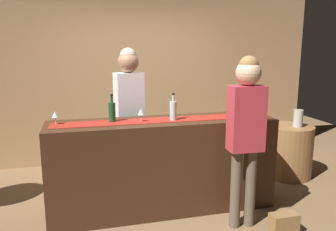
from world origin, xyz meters
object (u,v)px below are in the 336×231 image
(wine_glass_mid_counter, at_px, (141,112))
(bartender, at_px, (129,103))
(wine_bottle_green, at_px, (112,112))
(customer_sipping, at_px, (246,123))
(wine_bottle_clear, at_px, (173,110))
(wine_glass_near_customer, at_px, (55,115))
(vase_on_side_table, at_px, (298,118))
(handbag, at_px, (284,224))
(round_side_table, at_px, (288,151))

(wine_glass_mid_counter, bearing_deg, bartender, 93.82)
(wine_glass_mid_counter, bearing_deg, wine_bottle_green, 166.17)
(wine_bottle_green, xyz_separation_m, customer_sipping, (1.25, -0.63, -0.06))
(wine_bottle_clear, distance_m, bartender, 0.74)
(wine_glass_mid_counter, relative_size, bartender, 0.08)
(wine_bottle_green, bearing_deg, wine_glass_mid_counter, -13.83)
(wine_bottle_green, bearing_deg, bartender, 64.21)
(wine_bottle_clear, relative_size, wine_glass_near_customer, 2.10)
(wine_bottle_green, height_order, wine_bottle_clear, same)
(wine_glass_near_customer, distance_m, bartender, 0.99)
(vase_on_side_table, bearing_deg, wine_bottle_green, -170.57)
(vase_on_side_table, bearing_deg, handbag, -127.81)
(wine_glass_near_customer, height_order, handbag, wine_glass_near_customer)
(bartender, height_order, vase_on_side_table, bartender)
(vase_on_side_table, distance_m, handbag, 1.84)
(handbag, bearing_deg, round_side_table, 55.70)
(bartender, xyz_separation_m, handbag, (1.32, -1.43, -1.04))
(bartender, xyz_separation_m, round_side_table, (2.27, -0.03, -0.78))
(wine_bottle_clear, xyz_separation_m, bartender, (-0.39, 0.62, -0.01))
(wine_bottle_green, height_order, wine_glass_mid_counter, wine_bottle_green)
(wine_glass_near_customer, xyz_separation_m, bartender, (0.84, 0.52, 0.00))
(bartender, bearing_deg, wine_bottle_green, 53.18)
(wine_glass_near_customer, distance_m, customer_sipping, 1.94)
(wine_glass_near_customer, bearing_deg, wine_bottle_clear, -4.58)
(vase_on_side_table, bearing_deg, wine_glass_near_customer, -172.50)
(customer_sipping, bearing_deg, wine_glass_mid_counter, 152.42)
(bartender, bearing_deg, round_side_table, 168.28)
(wine_bottle_green, relative_size, wine_glass_near_customer, 2.10)
(round_side_table, bearing_deg, wine_bottle_clear, -162.45)
(wine_bottle_green, distance_m, bartender, 0.59)
(wine_bottle_green, distance_m, round_side_table, 2.70)
(wine_bottle_green, bearing_deg, handbag, -29.60)
(wine_bottle_clear, height_order, wine_glass_near_customer, wine_bottle_clear)
(wine_bottle_green, distance_m, wine_glass_near_customer, 0.58)
(wine_glass_near_customer, distance_m, handbag, 2.56)
(wine_bottle_green, height_order, bartender, bartender)
(wine_bottle_clear, relative_size, bartender, 0.17)
(vase_on_side_table, height_order, handbag, vase_on_side_table)
(wine_bottle_clear, height_order, round_side_table, wine_bottle_clear)
(wine_bottle_green, xyz_separation_m, round_side_table, (2.53, 0.51, -0.79))
(wine_glass_mid_counter, distance_m, bartender, 0.61)
(wine_bottle_green, distance_m, vase_on_side_table, 2.66)
(wine_bottle_green, height_order, vase_on_side_table, wine_bottle_green)
(wine_glass_mid_counter, height_order, bartender, bartender)
(wine_bottle_clear, xyz_separation_m, round_side_table, (1.88, 0.59, -0.79))
(wine_bottle_green, bearing_deg, wine_bottle_clear, -7.49)
(round_side_table, bearing_deg, wine_glass_near_customer, -170.97)
(wine_bottle_green, distance_m, wine_bottle_clear, 0.66)
(wine_bottle_green, xyz_separation_m, wine_bottle_clear, (0.65, -0.09, 0.00))
(wine_glass_near_customer, bearing_deg, vase_on_side_table, 7.50)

